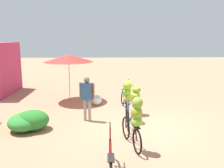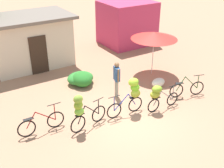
% 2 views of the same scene
% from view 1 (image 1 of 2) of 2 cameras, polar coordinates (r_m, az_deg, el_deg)
% --- Properties ---
extents(ground_plane, '(60.00, 60.00, 0.00)m').
position_cam_1_polar(ground_plane, '(8.60, 5.84, -9.69)').
color(ground_plane, '#A8795B').
extents(hedge_bush_front_left, '(0.94, 1.07, 0.67)m').
position_cam_1_polar(hedge_bush_front_left, '(8.46, -18.29, -8.13)').
color(hedge_bush_front_left, '#297628').
rests_on(hedge_bush_front_left, ground).
extents(hedge_bush_front_right, '(1.30, 1.10, 0.57)m').
position_cam_1_polar(hedge_bush_front_right, '(8.58, -19.86, -8.33)').
color(hedge_bush_front_right, '#318332').
rests_on(hedge_bush_front_right, ground).
extents(market_umbrella, '(2.32, 2.32, 2.25)m').
position_cam_1_polar(market_umbrella, '(11.54, -10.23, 6.03)').
color(market_umbrella, beige).
rests_on(market_umbrella, ground).
extents(bicycle_leftmost, '(1.75, 0.14, 1.02)m').
position_cam_1_polar(bicycle_leftmost, '(5.46, -0.34, -18.05)').
color(bicycle_leftmost, black).
rests_on(bicycle_leftmost, ground).
extents(bicycle_near_pile, '(1.65, 0.48, 1.52)m').
position_cam_1_polar(bicycle_near_pile, '(6.52, 5.42, -8.46)').
color(bicycle_near_pile, black).
rests_on(bicycle_near_pile, ground).
extents(bicycle_center_loaded, '(1.65, 0.40, 1.54)m').
position_cam_1_polar(bicycle_center_loaded, '(8.58, 3.70, -3.33)').
color(bicycle_center_loaded, black).
rests_on(bicycle_center_loaded, ground).
extents(bicycle_by_shop, '(1.62, 0.43, 1.17)m').
position_cam_1_polar(bicycle_by_shop, '(9.65, 5.64, -2.92)').
color(bicycle_by_shop, black).
rests_on(bicycle_by_shop, ground).
extents(bicycle_rightmost, '(1.61, 0.57, 0.99)m').
position_cam_1_polar(bicycle_rightmost, '(11.53, 3.24, -2.44)').
color(bicycle_rightmost, black).
rests_on(bicycle_rightmost, ground).
extents(produce_sack, '(0.71, 0.46, 0.44)m').
position_cam_1_polar(produce_sack, '(11.05, -3.59, -3.80)').
color(produce_sack, silver).
rests_on(produce_sack, ground).
extents(person_vendor, '(0.30, 0.56, 1.64)m').
position_cam_1_polar(person_vendor, '(8.76, -5.95, -2.43)').
color(person_vendor, gray).
rests_on(person_vendor, ground).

